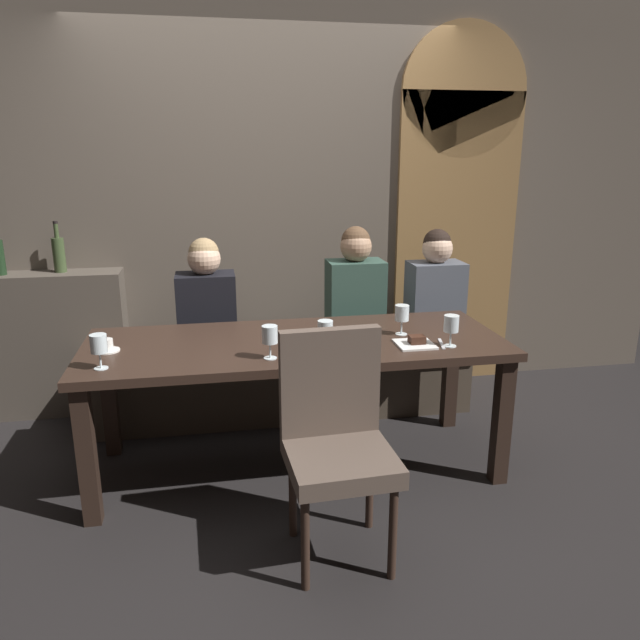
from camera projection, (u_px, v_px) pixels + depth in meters
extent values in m
plane|color=black|center=(297.00, 466.00, 3.39)|extent=(9.00, 9.00, 0.00)
cube|color=brown|center=(269.00, 181.00, 4.14)|extent=(6.00, 0.12, 3.00)
cube|color=olive|center=(455.00, 243.00, 4.43)|extent=(0.90, 0.05, 2.10)
cylinder|color=olive|center=(464.00, 90.00, 4.14)|extent=(0.90, 0.05, 0.90)
cube|color=#494138|center=(41.00, 344.00, 3.98)|extent=(1.10, 0.28, 0.95)
cube|color=black|center=(87.00, 456.00, 2.79)|extent=(0.08, 0.08, 0.69)
cube|color=black|center=(502.00, 421.00, 3.15)|extent=(0.08, 0.08, 0.69)
cube|color=black|center=(109.00, 397.00, 3.45)|extent=(0.08, 0.08, 0.69)
cube|color=black|center=(450.00, 374.00, 3.81)|extent=(0.08, 0.08, 0.69)
cube|color=#302119|center=(296.00, 344.00, 3.20)|extent=(2.20, 0.84, 0.04)
cube|color=#40352A|center=(282.00, 390.00, 4.01)|extent=(2.50, 0.40, 0.35)
cube|color=brown|center=(281.00, 358.00, 3.95)|extent=(2.50, 0.44, 0.10)
cylinder|color=#302119|center=(305.00, 544.00, 2.39)|extent=(0.04, 0.04, 0.42)
cylinder|color=#302119|center=(393.00, 533.00, 2.45)|extent=(0.04, 0.04, 0.42)
cylinder|color=#302119|center=(293.00, 494.00, 2.73)|extent=(0.04, 0.04, 0.42)
cylinder|color=#302119|center=(370.00, 487.00, 2.79)|extent=(0.04, 0.04, 0.42)
cube|color=brown|center=(341.00, 461.00, 2.52)|extent=(0.46, 0.46, 0.08)
cube|color=brown|center=(330.00, 382.00, 2.62)|extent=(0.44, 0.08, 0.48)
cube|color=black|center=(207.00, 315.00, 3.77)|extent=(0.36, 0.24, 0.53)
sphere|color=#DBB293|center=(204.00, 259.00, 3.67)|extent=(0.20, 0.20, 0.20)
sphere|color=#9E7F56|center=(204.00, 253.00, 3.67)|extent=(0.18, 0.18, 0.18)
cube|color=#2D473D|center=(355.00, 305.00, 3.92)|extent=(0.36, 0.24, 0.58)
sphere|color=tan|center=(356.00, 246.00, 3.82)|extent=(0.20, 0.20, 0.20)
sphere|color=brown|center=(356.00, 241.00, 3.82)|extent=(0.18, 0.18, 0.18)
cube|color=#4C515B|center=(435.00, 302.00, 4.06)|extent=(0.36, 0.24, 0.54)
sphere|color=#DBB293|center=(437.00, 248.00, 3.96)|extent=(0.20, 0.20, 0.20)
sphere|color=black|center=(437.00, 243.00, 3.96)|extent=(0.18, 0.18, 0.18)
cylinder|color=#384728|center=(59.00, 255.00, 3.86)|extent=(0.08, 0.08, 0.22)
cylinder|color=#384728|center=(56.00, 231.00, 3.82)|extent=(0.03, 0.03, 0.09)
cylinder|color=black|center=(55.00, 222.00, 3.80)|extent=(0.03, 0.03, 0.02)
cylinder|color=silver|center=(325.00, 352.00, 3.00)|extent=(0.06, 0.06, 0.00)
cylinder|color=silver|center=(325.00, 345.00, 2.99)|extent=(0.01, 0.01, 0.07)
cylinder|color=silver|center=(325.00, 329.00, 2.97)|extent=(0.08, 0.08, 0.08)
cylinder|color=silver|center=(270.00, 358.00, 2.91)|extent=(0.06, 0.06, 0.00)
cylinder|color=silver|center=(270.00, 350.00, 2.90)|extent=(0.01, 0.01, 0.07)
cylinder|color=silver|center=(270.00, 334.00, 2.88)|extent=(0.08, 0.08, 0.08)
cylinder|color=silver|center=(401.00, 334.00, 3.29)|extent=(0.06, 0.06, 0.00)
cylinder|color=silver|center=(402.00, 327.00, 3.28)|extent=(0.01, 0.01, 0.07)
cylinder|color=silver|center=(402.00, 313.00, 3.26)|extent=(0.08, 0.08, 0.08)
cylinder|color=maroon|center=(402.00, 316.00, 3.26)|extent=(0.07, 0.07, 0.04)
cylinder|color=silver|center=(101.00, 368.00, 2.78)|extent=(0.06, 0.06, 0.00)
cylinder|color=silver|center=(100.00, 360.00, 2.77)|extent=(0.01, 0.01, 0.07)
cylinder|color=silver|center=(99.00, 344.00, 2.75)|extent=(0.08, 0.08, 0.08)
cylinder|color=maroon|center=(99.00, 349.00, 2.75)|extent=(0.07, 0.07, 0.03)
cylinder|color=silver|center=(450.00, 346.00, 3.09)|extent=(0.06, 0.06, 0.00)
cylinder|color=silver|center=(450.00, 339.00, 3.08)|extent=(0.01, 0.01, 0.07)
cylinder|color=silver|center=(451.00, 324.00, 3.06)|extent=(0.08, 0.08, 0.08)
cylinder|color=white|center=(108.00, 351.00, 3.02)|extent=(0.12, 0.12, 0.01)
cylinder|color=white|center=(107.00, 344.00, 3.01)|extent=(0.06, 0.06, 0.06)
cylinder|color=brown|center=(107.00, 340.00, 3.00)|extent=(0.05, 0.05, 0.01)
cube|color=white|center=(415.00, 344.00, 3.11)|extent=(0.19, 0.19, 0.01)
cube|color=#381E14|center=(417.00, 339.00, 3.11)|extent=(0.08, 0.06, 0.04)
cube|color=silver|center=(442.00, 344.00, 3.12)|extent=(0.05, 0.17, 0.01)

